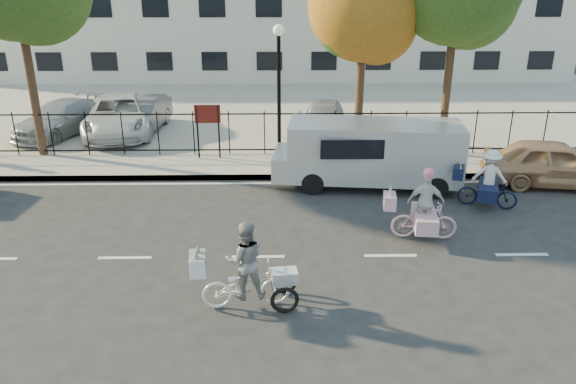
{
  "coord_description": "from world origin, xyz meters",
  "views": [
    {
      "loc": [
        0.48,
        -11.24,
        6.02
      ],
      "look_at": [
        0.69,
        1.2,
        1.1
      ],
      "focal_mm": 35.0,
      "sensor_mm": 36.0,
      "label": 1
    }
  ],
  "objects_px": {
    "white_van": "(371,152)",
    "lot_car_b": "(120,115)",
    "bull_bike": "(488,184)",
    "lot_car_c": "(141,115)",
    "lamppost": "(279,69)",
    "gold_sedan": "(555,163)",
    "lot_car_d": "(324,118)",
    "lot_car_a": "(61,118)",
    "unicorn_bike": "(423,213)",
    "zebra_trike": "(246,275)"
  },
  "relations": [
    {
      "from": "lot_car_b",
      "to": "lamppost",
      "type": "bearing_deg",
      "value": -36.07
    },
    {
      "from": "bull_bike",
      "to": "gold_sedan",
      "type": "bearing_deg",
      "value": -37.62
    },
    {
      "from": "lamppost",
      "to": "bull_bike",
      "type": "bearing_deg",
      "value": -35.44
    },
    {
      "from": "lamppost",
      "to": "lot_car_a",
      "type": "relative_size",
      "value": 1.01
    },
    {
      "from": "lamppost",
      "to": "lot_car_b",
      "type": "relative_size",
      "value": 0.84
    },
    {
      "from": "lot_car_b",
      "to": "lot_car_c",
      "type": "distance_m",
      "value": 0.78
    },
    {
      "from": "lot_car_c",
      "to": "unicorn_bike",
      "type": "bearing_deg",
      "value": -41.95
    },
    {
      "from": "zebra_trike",
      "to": "lot_car_b",
      "type": "height_order",
      "value": "zebra_trike"
    },
    {
      "from": "zebra_trike",
      "to": "lot_car_b",
      "type": "xyz_separation_m",
      "value": [
        -5.45,
        11.88,
        0.19
      ]
    },
    {
      "from": "lot_car_a",
      "to": "lot_car_c",
      "type": "height_order",
      "value": "lot_car_c"
    },
    {
      "from": "bull_bike",
      "to": "lot_car_b",
      "type": "bearing_deg",
      "value": 79.07
    },
    {
      "from": "zebra_trike",
      "to": "lot_car_c",
      "type": "xyz_separation_m",
      "value": [
        -4.71,
        12.14,
        0.14
      ]
    },
    {
      "from": "lot_car_b",
      "to": "lot_car_d",
      "type": "distance_m",
      "value": 7.83
    },
    {
      "from": "bull_bike",
      "to": "lot_car_c",
      "type": "distance_m",
      "value": 13.22
    },
    {
      "from": "lamppost",
      "to": "lot_car_d",
      "type": "distance_m",
      "value": 4.05
    },
    {
      "from": "bull_bike",
      "to": "zebra_trike",
      "type": "bearing_deg",
      "value": 147.59
    },
    {
      "from": "zebra_trike",
      "to": "gold_sedan",
      "type": "xyz_separation_m",
      "value": [
        8.84,
        6.38,
        0.01
      ]
    },
    {
      "from": "bull_bike",
      "to": "white_van",
      "type": "bearing_deg",
      "value": 81.07
    },
    {
      "from": "lamppost",
      "to": "gold_sedan",
      "type": "xyz_separation_m",
      "value": [
        8.18,
        -2.39,
        -2.42
      ]
    },
    {
      "from": "zebra_trike",
      "to": "gold_sedan",
      "type": "distance_m",
      "value": 10.9
    },
    {
      "from": "unicorn_bike",
      "to": "lot_car_b",
      "type": "bearing_deg",
      "value": 53.45
    },
    {
      "from": "zebra_trike",
      "to": "lot_car_a",
      "type": "distance_m",
      "value": 14.1
    },
    {
      "from": "lot_car_a",
      "to": "lot_car_d",
      "type": "distance_m",
      "value": 10.07
    },
    {
      "from": "lot_car_b",
      "to": "bull_bike",
      "type": "bearing_deg",
      "value": -40.32
    },
    {
      "from": "lot_car_b",
      "to": "lot_car_a",
      "type": "bearing_deg",
      "value": 172.38
    },
    {
      "from": "lamppost",
      "to": "lot_car_d",
      "type": "xyz_separation_m",
      "value": [
        1.73,
        2.84,
        -2.31
      ]
    },
    {
      "from": "lamppost",
      "to": "lot_car_c",
      "type": "height_order",
      "value": "lamppost"
    },
    {
      "from": "gold_sedan",
      "to": "lot_car_d",
      "type": "bearing_deg",
      "value": 59.46
    },
    {
      "from": "gold_sedan",
      "to": "lot_car_c",
      "type": "xyz_separation_m",
      "value": [
        -13.55,
        5.76,
        0.13
      ]
    },
    {
      "from": "lamppost",
      "to": "gold_sedan",
      "type": "height_order",
      "value": "lamppost"
    },
    {
      "from": "bull_bike",
      "to": "lot_car_b",
      "type": "xyz_separation_m",
      "value": [
        -11.72,
        7.1,
        0.22
      ]
    },
    {
      "from": "unicorn_bike",
      "to": "lot_car_c",
      "type": "distance_m",
      "value": 12.77
    },
    {
      "from": "zebra_trike",
      "to": "lot_car_d",
      "type": "distance_m",
      "value": 11.85
    },
    {
      "from": "unicorn_bike",
      "to": "gold_sedan",
      "type": "bearing_deg",
      "value": -46.63
    },
    {
      "from": "lot_car_d",
      "to": "lot_car_c",
      "type": "bearing_deg",
      "value": -178.44
    },
    {
      "from": "lamppost",
      "to": "bull_bike",
      "type": "relative_size",
      "value": 2.41
    },
    {
      "from": "lamppost",
      "to": "gold_sedan",
      "type": "relative_size",
      "value": 1.06
    },
    {
      "from": "lot_car_c",
      "to": "gold_sedan",
      "type": "bearing_deg",
      "value": -18.36
    },
    {
      "from": "white_van",
      "to": "lot_car_b",
      "type": "distance_m",
      "value": 10.34
    },
    {
      "from": "bull_bike",
      "to": "lot_car_c",
      "type": "relative_size",
      "value": 0.44
    },
    {
      "from": "white_van",
      "to": "lot_car_b",
      "type": "bearing_deg",
      "value": 154.55
    },
    {
      "from": "white_van",
      "to": "lot_car_b",
      "type": "relative_size",
      "value": 1.09
    },
    {
      "from": "bull_bike",
      "to": "lot_car_a",
      "type": "bearing_deg",
      "value": 83.52
    },
    {
      "from": "lot_car_a",
      "to": "lot_car_c",
      "type": "distance_m",
      "value": 3.0
    },
    {
      "from": "unicorn_bike",
      "to": "gold_sedan",
      "type": "distance_m",
      "value": 5.93
    },
    {
      "from": "lamppost",
      "to": "white_van",
      "type": "relative_size",
      "value": 0.77
    },
    {
      "from": "lamppost",
      "to": "lot_car_a",
      "type": "bearing_deg",
      "value": 159.94
    },
    {
      "from": "bull_bike",
      "to": "white_van",
      "type": "xyz_separation_m",
      "value": [
        -2.94,
        1.64,
        0.42
      ]
    },
    {
      "from": "white_van",
      "to": "zebra_trike",
      "type": "bearing_deg",
      "value": -111.02
    },
    {
      "from": "lot_car_d",
      "to": "unicorn_bike",
      "type": "bearing_deg",
      "value": -73.29
    }
  ]
}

